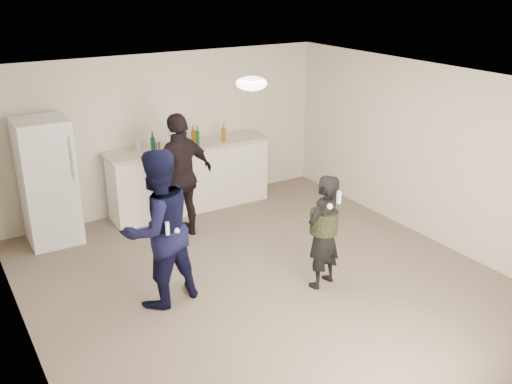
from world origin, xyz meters
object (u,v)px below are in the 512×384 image
woman (323,232)px  counter (190,178)px  spectator (181,177)px  shaker (159,147)px  fridge (48,182)px  man (158,229)px

woman → counter: bearing=-100.8°
woman → spectator: (-0.87, 2.19, 0.20)m
shaker → fridge: bearing=177.8°
counter → woman: (0.33, -3.08, 0.20)m
fridge → shaker: 1.67m
fridge → woman: (2.54, -3.01, -0.18)m
shaker → woman: (0.89, -2.94, -0.45)m
fridge → woman: size_ratio=1.25×
woman → spectator: size_ratio=0.78×
man → spectator: size_ratio=1.01×
counter → woman: 3.10m
counter → spectator: (-0.54, -0.88, 0.40)m
shaker → man: (-0.95, -2.27, -0.24)m
man → spectator: bearing=-134.2°
fridge → woman: 3.94m
shaker → woman: size_ratio=0.12×
man → spectator: 1.80m
woman → shaker: bearing=-90.1°
man → counter: bearing=-133.8°
woman → man: bearing=-37.0°
fridge → spectator: (1.67, -0.81, 0.02)m
counter → shaker: shaker is taller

